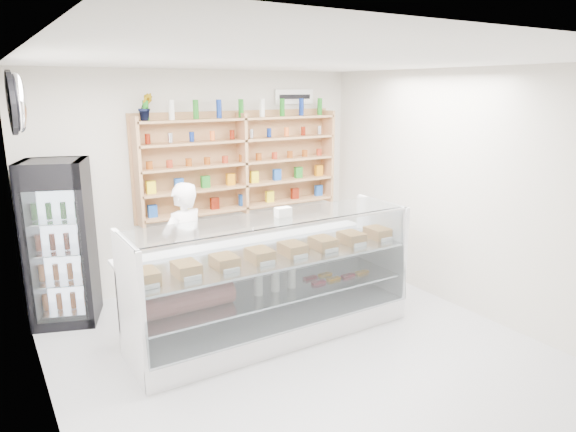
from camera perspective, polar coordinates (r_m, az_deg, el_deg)
room at (r=4.71m, az=2.29°, el=-0.39°), size 5.00×5.00×5.00m
display_counter at (r=5.51m, az=-1.77°, el=-9.64°), size 3.00×0.90×1.31m
shop_worker at (r=5.90m, az=-11.47°, el=-3.86°), size 0.67×0.56×1.57m
drinks_cooler at (r=6.18m, az=-23.92°, el=-2.70°), size 0.84×0.82×1.83m
wall_shelving at (r=6.91m, az=-5.11°, el=5.87°), size 2.84×0.28×1.33m
potted_plant at (r=6.38m, az=-15.55°, el=11.60°), size 0.19×0.16×0.32m
security_mirror at (r=5.00m, az=-27.81°, el=11.06°), size 0.15×0.50×0.50m
wall_sign at (r=7.40m, az=0.69°, el=13.11°), size 0.62×0.03×0.20m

